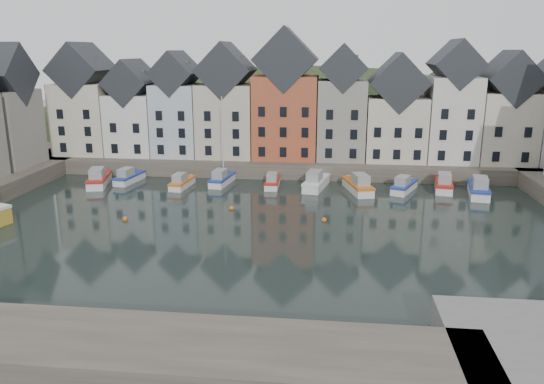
# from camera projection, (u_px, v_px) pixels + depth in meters

# --- Properties ---
(ground) EXTENTS (260.00, 260.00, 0.00)m
(ground) POSITION_uv_depth(u_px,v_px,m) (258.00, 236.00, 49.14)
(ground) COLOR black
(ground) RESTS_ON ground
(far_quay) EXTENTS (90.00, 16.00, 2.00)m
(far_quay) POSITION_uv_depth(u_px,v_px,m) (286.00, 161.00, 77.67)
(far_quay) COLOR #483F37
(far_quay) RESTS_ON ground
(near_wall) EXTENTS (50.00, 6.00, 2.00)m
(near_wall) POSITION_uv_depth(u_px,v_px,m) (21.00, 347.00, 28.87)
(near_wall) COLOR #483F37
(near_wall) RESTS_ON ground
(hillside) EXTENTS (153.60, 70.40, 64.00)m
(hillside) POSITION_uv_depth(u_px,v_px,m) (297.00, 226.00, 107.53)
(hillside) COLOR #233018
(hillside) RESTS_ON ground
(far_terrace) EXTENTS (72.37, 8.16, 17.78)m
(far_terrace) POSITION_uv_depth(u_px,v_px,m) (309.00, 108.00, 73.36)
(far_terrace) COLOR beige
(far_terrace) RESTS_ON far_quay
(mooring_buoys) EXTENTS (20.50, 5.50, 0.50)m
(mooring_buoys) POSITION_uv_depth(u_px,v_px,m) (227.00, 216.00, 54.66)
(mooring_buoys) COLOR #CE6418
(mooring_buoys) RESTS_ON ground
(boat_a) EXTENTS (3.70, 7.15, 2.63)m
(boat_a) POSITION_uv_depth(u_px,v_px,m) (99.00, 179.00, 67.35)
(boat_a) COLOR silver
(boat_a) RESTS_ON ground
(boat_b) EXTENTS (2.58, 5.94, 2.21)m
(boat_b) POSITION_uv_depth(u_px,v_px,m) (129.00, 177.00, 68.90)
(boat_b) COLOR silver
(boat_b) RESTS_ON ground
(boat_c) EXTENTS (2.17, 5.59, 2.10)m
(boat_c) POSITION_uv_depth(u_px,v_px,m) (182.00, 183.00, 66.32)
(boat_c) COLOR silver
(boat_c) RESTS_ON ground
(boat_d) EXTENTS (2.57, 6.10, 11.30)m
(boat_d) POSITION_uv_depth(u_px,v_px,m) (222.00, 179.00, 67.82)
(boat_d) COLOR silver
(boat_d) RESTS_ON ground
(boat_e) EXTENTS (1.80, 5.43, 2.07)m
(boat_e) POSITION_uv_depth(u_px,v_px,m) (272.00, 182.00, 66.70)
(boat_e) COLOR silver
(boat_e) RESTS_ON ground
(boat_f) EXTENTS (3.41, 7.12, 2.63)m
(boat_f) POSITION_uv_depth(u_px,v_px,m) (316.00, 182.00, 65.82)
(boat_f) COLOR silver
(boat_f) RESTS_ON ground
(boat_g) EXTENTS (3.81, 7.13, 2.62)m
(boat_g) POSITION_uv_depth(u_px,v_px,m) (358.00, 186.00, 64.14)
(boat_g) COLOR silver
(boat_g) RESTS_ON ground
(boat_h) EXTENTS (3.99, 6.12, 2.25)m
(boat_h) POSITION_uv_depth(u_px,v_px,m) (404.00, 186.00, 64.34)
(boat_h) COLOR silver
(boat_h) RESTS_ON ground
(boat_i) EXTENTS (3.03, 6.76, 2.50)m
(boat_i) POSITION_uv_depth(u_px,v_px,m) (444.00, 184.00, 65.06)
(boat_i) COLOR silver
(boat_i) RESTS_ON ground
(boat_j) EXTENTS (3.30, 7.22, 2.67)m
(boat_j) POSITION_uv_depth(u_px,v_px,m) (479.00, 189.00, 62.55)
(boat_j) COLOR silver
(boat_j) RESTS_ON ground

